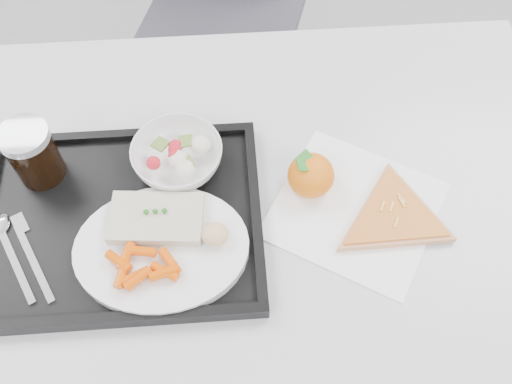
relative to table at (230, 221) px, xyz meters
The scene contains 14 objects.
room 0.78m from the table, 90.00° to the right, with size 6.04×7.04×2.84m.
table is the anchor object (origin of this frame).
tray 0.19m from the table, behind, with size 0.45×0.35×0.03m.
dinner_plate 0.17m from the table, 139.47° to the right, with size 0.27×0.27×0.02m.
fish_fillet 0.16m from the table, 157.47° to the right, with size 0.15×0.10×0.03m.
bread_roll 0.14m from the table, 105.23° to the right, with size 0.05×0.04×0.03m.
salad_bowl 0.15m from the table, 138.71° to the left, with size 0.15×0.15×0.05m.
cola_glass 0.35m from the table, 166.99° to the left, with size 0.08×0.08×0.11m.
cutlery 0.35m from the table, 168.46° to the right, with size 0.12×0.16×0.01m.
napkin 0.22m from the table, ahead, with size 0.34×0.33×0.00m.
tangerine 0.17m from the table, ahead, with size 0.10×0.10×0.08m.
pizza_slice 0.28m from the table, 11.24° to the right, with size 0.31×0.31×0.02m.
carrot_pile 0.21m from the table, 135.72° to the right, with size 0.11×0.08×0.02m.
salad_contents 0.15m from the table, 138.84° to the left, with size 0.11×0.08×0.03m.
Camera 1 is at (0.01, -0.19, 1.56)m, focal length 40.00 mm.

